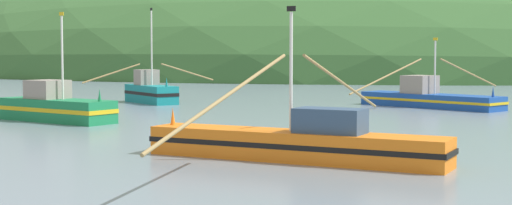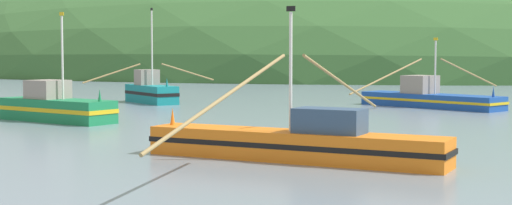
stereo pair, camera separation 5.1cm
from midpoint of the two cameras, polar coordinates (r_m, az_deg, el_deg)
hill_far_center at (r=173.77m, az=9.36°, el=2.52°), size 206.06×164.85×51.74m
hill_far_left at (r=270.35m, az=-1.83°, el=3.06°), size 115.52×92.41×59.85m
hill_mid_left at (r=185.46m, az=5.41°, el=2.64°), size 186.09×148.87×54.13m
fishing_boat_blue at (r=56.67m, az=12.77°, el=0.35°), size 12.29×12.99×5.05m
fishing_boat_green at (r=45.89m, az=-14.79°, el=-0.33°), size 7.91×5.94×6.33m
fishing_boat_orange at (r=28.57m, az=3.06°, el=-3.02°), size 11.65×18.17×5.79m
fishing_boat_teal at (r=60.37m, az=-7.93°, el=0.82°), size 8.98×6.83×7.43m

